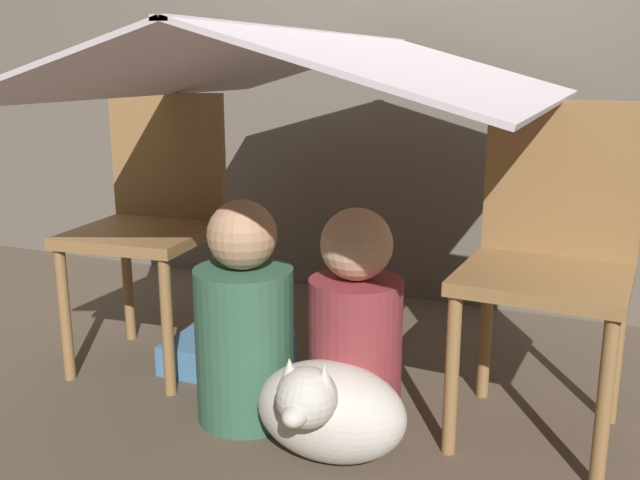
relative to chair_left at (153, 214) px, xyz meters
The scene contains 8 objects.
ground_plane 0.84m from the chair_left, 20.67° to the right, with size 8.80×8.80×0.00m, color brown.
chair_left is the anchor object (origin of this frame).
chair_right 1.27m from the chair_left, ahead, with size 0.44×0.44×0.89m.
sheet_canopy 0.80m from the chair_left, ahead, with size 1.26×1.48×0.19m.
person_front 0.61m from the chair_left, 29.34° to the right, with size 0.28×0.28×0.63m.
person_second 0.86m from the chair_left, 16.02° to the right, with size 0.25×0.25×0.63m.
dog 0.96m from the chair_left, 26.91° to the right, with size 0.40×0.38×0.33m.
floor_cushion 0.53m from the chair_left, ahead, with size 0.37×0.30×0.10m.
Camera 1 is at (0.77, -1.68, 0.99)m, focal length 40.00 mm.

